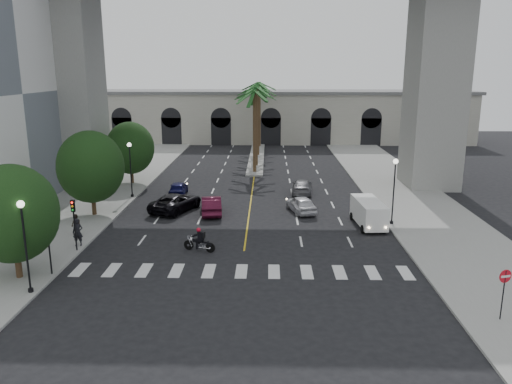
% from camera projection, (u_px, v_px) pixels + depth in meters
% --- Properties ---
extents(ground, '(140.00, 140.00, 0.00)m').
position_uv_depth(ground, '(243.00, 262.00, 32.00)').
color(ground, black).
rests_on(ground, ground).
extents(sidewalk_left, '(8.00, 100.00, 0.15)m').
position_uv_depth(sidewalk_left, '(92.00, 200.00, 46.89)').
color(sidewalk_left, gray).
rests_on(sidewalk_left, ground).
extents(sidewalk_right, '(8.00, 100.00, 0.15)m').
position_uv_depth(sidewalk_right, '(412.00, 202.00, 46.17)').
color(sidewalk_right, gray).
rests_on(sidewalk_right, ground).
extents(median, '(2.00, 24.00, 0.20)m').
position_uv_depth(median, '(257.00, 158.00, 68.84)').
color(median, gray).
rests_on(median, ground).
extents(pier_building, '(71.00, 10.50, 8.50)m').
position_uv_depth(pier_building, '(259.00, 116.00, 84.33)').
color(pier_building, beige).
rests_on(pier_building, ground).
extents(bridge, '(75.00, 13.00, 26.00)m').
position_uv_depth(bridge, '(288.00, 1.00, 48.80)').
color(bridge, gray).
rests_on(bridge, ground).
extents(palm_a, '(3.20, 3.20, 10.30)m').
position_uv_depth(palm_a, '(255.00, 95.00, 56.97)').
color(palm_a, '#47331E').
rests_on(palm_a, ground).
extents(palm_b, '(3.20, 3.20, 10.60)m').
position_uv_depth(palm_b, '(256.00, 91.00, 60.78)').
color(palm_b, '#47331E').
rests_on(palm_b, ground).
extents(palm_c, '(3.20, 3.20, 10.10)m').
position_uv_depth(palm_c, '(255.00, 93.00, 64.78)').
color(palm_c, '#47331E').
rests_on(palm_c, ground).
extents(palm_d, '(3.20, 3.20, 10.90)m').
position_uv_depth(palm_d, '(258.00, 87.00, 68.48)').
color(palm_d, '#47331E').
rests_on(palm_d, ground).
extents(palm_e, '(3.20, 3.20, 10.40)m').
position_uv_depth(palm_e, '(257.00, 89.00, 72.48)').
color(palm_e, '#47331E').
rests_on(palm_e, ground).
extents(palm_f, '(3.20, 3.20, 10.70)m').
position_uv_depth(palm_f, '(259.00, 86.00, 76.28)').
color(palm_f, '#47331E').
rests_on(palm_f, ground).
extents(street_tree_near, '(5.20, 5.20, 6.89)m').
position_uv_depth(street_tree_near, '(12.00, 214.00, 28.43)').
color(street_tree_near, '#382616').
rests_on(street_tree_near, ground).
extents(street_tree_mid, '(5.44, 5.44, 7.21)m').
position_uv_depth(street_tree_mid, '(91.00, 167.00, 41.00)').
color(street_tree_mid, '#382616').
rests_on(street_tree_mid, ground).
extents(street_tree_far, '(5.04, 5.04, 6.68)m').
position_uv_depth(street_tree_far, '(130.00, 148.00, 52.71)').
color(street_tree_far, '#382616').
rests_on(street_tree_far, ground).
extents(lamp_post_left_near, '(0.40, 0.40, 5.35)m').
position_uv_depth(lamp_post_left_near, '(25.00, 239.00, 26.64)').
color(lamp_post_left_near, black).
rests_on(lamp_post_left_near, ground).
extents(lamp_post_left_far, '(0.40, 0.40, 5.35)m').
position_uv_depth(lamp_post_left_far, '(130.00, 165.00, 47.02)').
color(lamp_post_left_far, black).
rests_on(lamp_post_left_far, ground).
extents(lamp_post_right, '(0.40, 0.40, 5.35)m').
position_uv_depth(lamp_post_right, '(394.00, 186.00, 38.71)').
color(lamp_post_right, black).
rests_on(lamp_post_right, ground).
extents(traffic_signal_near, '(0.25, 0.18, 3.65)m').
position_uv_depth(traffic_signal_near, '(48.00, 236.00, 29.24)').
color(traffic_signal_near, black).
rests_on(traffic_signal_near, ground).
extents(traffic_signal_far, '(0.25, 0.18, 3.65)m').
position_uv_depth(traffic_signal_far, '(74.00, 217.00, 33.12)').
color(traffic_signal_far, black).
rests_on(traffic_signal_far, ground).
extents(motorcycle_rider, '(2.22, 0.90, 1.66)m').
position_uv_depth(motorcycle_rider, '(200.00, 241.00, 33.73)').
color(motorcycle_rider, black).
rests_on(motorcycle_rider, ground).
extents(car_a, '(2.78, 4.53, 1.44)m').
position_uv_depth(car_a, '(301.00, 204.00, 42.97)').
color(car_a, silver).
rests_on(car_a, ground).
extents(car_b, '(2.22, 4.84, 1.54)m').
position_uv_depth(car_b, '(211.00, 205.00, 42.52)').
color(car_b, '#430D21').
rests_on(car_b, ground).
extents(car_c, '(4.52, 6.13, 1.55)m').
position_uv_depth(car_c, '(176.00, 202.00, 43.36)').
color(car_c, black).
rests_on(car_c, ground).
extents(car_d, '(2.38, 4.96, 1.39)m').
position_uv_depth(car_d, '(302.00, 186.00, 49.47)').
color(car_d, slate).
rests_on(car_d, ground).
extents(car_e, '(1.81, 4.08, 1.37)m').
position_uv_depth(car_e, '(178.00, 188.00, 48.71)').
color(car_e, '#0D0E3E').
rests_on(car_e, ground).
extents(cargo_van, '(2.27, 4.96, 2.06)m').
position_uv_depth(cargo_van, '(369.00, 212.00, 38.98)').
color(cargo_van, white).
rests_on(cargo_van, ground).
extents(pedestrian_a, '(0.73, 0.51, 1.92)m').
position_uv_depth(pedestrian_a, '(78.00, 232.00, 34.34)').
color(pedestrian_a, black).
rests_on(pedestrian_a, sidewalk_left).
extents(pedestrian_b, '(0.98, 0.95, 1.59)m').
position_uv_depth(pedestrian_b, '(76.00, 225.00, 36.48)').
color(pedestrian_b, black).
rests_on(pedestrian_b, sidewalk_left).
extents(do_not_enter_sign, '(0.66, 0.22, 2.75)m').
position_uv_depth(do_not_enter_sign, '(504.00, 284.00, 23.96)').
color(do_not_enter_sign, black).
rests_on(do_not_enter_sign, ground).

